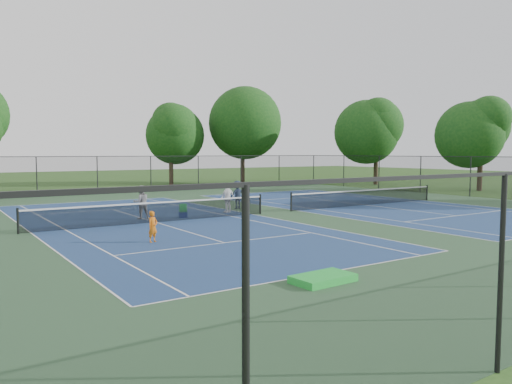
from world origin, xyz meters
TOP-DOWN VIEW (x-y plane):
  - ground at (0.00, 0.00)m, footprint 140.00×140.00m
  - court_pad at (0.00, 0.00)m, footprint 36.00×36.00m
  - tennis_court_left at (-7.00, 0.00)m, footprint 12.00×23.83m
  - tennis_court_right at (7.00, 0.00)m, footprint 12.00×23.83m
  - perimeter_fence at (0.00, 0.00)m, footprint 36.08×36.08m
  - tree_back_c at (5.00, 25.00)m, footprint 6.00×6.00m
  - tree_back_d at (13.00, 24.00)m, footprint 7.80×7.80m
  - tree_side_e at (23.00, 14.00)m, footprint 6.60×6.60m
  - tree_side_f at (24.00, 3.00)m, footprint 5.80×5.80m
  - child_player at (-9.11, -4.79)m, footprint 0.50×0.42m
  - instructor at (-7.11, 1.61)m, footprint 0.86×0.70m
  - bystander_a at (-2.20, 1.49)m, footprint 1.03×0.63m
  - bystander_b at (-0.74, 2.86)m, footprint 1.10×0.67m
  - ball_crate at (-5.16, 0.93)m, footprint 0.48×0.41m
  - ball_hopper at (-5.16, 0.93)m, footprint 0.39×0.35m
  - green_tarp at (-7.70, -12.59)m, footprint 1.65×1.00m

SIDE VIEW (x-z plane):
  - ground at x=0.00m, z-range 0.00..0.00m
  - court_pad at x=0.00m, z-range 0.00..0.01m
  - tennis_court_left at x=-7.00m, z-range -0.44..0.63m
  - tennis_court_right at x=7.00m, z-range -0.44..0.63m
  - green_tarp at x=-7.70m, z-range 0.01..0.20m
  - ball_crate at x=-5.16m, z-range 0.00..0.30m
  - ball_hopper at x=-5.16m, z-range 0.30..0.70m
  - child_player at x=-9.11m, z-range 0.00..1.16m
  - bystander_a at x=-2.20m, z-range 0.00..1.64m
  - bystander_b at x=-0.74m, z-range 0.00..1.65m
  - instructor at x=-7.11m, z-range 0.00..1.67m
  - perimeter_fence at x=0.00m, z-range 0.09..3.11m
  - tree_side_f at x=24.00m, z-range 1.19..9.31m
  - tree_back_c at x=5.00m, z-range 1.28..9.68m
  - tree_side_e at x=23.00m, z-range 1.37..10.25m
  - tree_back_d at x=13.00m, z-range 1.64..12.01m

